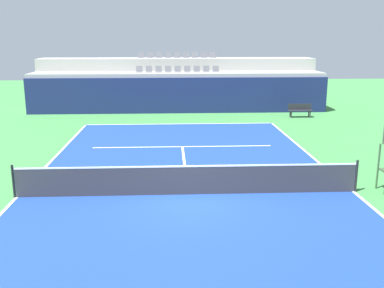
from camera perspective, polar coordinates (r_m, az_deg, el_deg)
ground_plane at (r=14.34m, az=-0.51°, el=-6.56°), size 80.00×80.00×0.00m
court_surface at (r=14.34m, az=-0.51°, el=-6.54°), size 11.00×24.00×0.01m
baseline_far at (r=25.88m, az=-1.60°, el=2.62°), size 11.00×0.10×0.00m
sideline_left at (r=15.14m, az=-21.73°, el=-6.41°), size 0.10×24.00×0.00m
sideline_right at (r=15.53m, az=20.13°, el=-5.78°), size 0.10×24.00×0.00m
service_line_far at (r=20.46m, az=-1.25°, el=-0.35°), size 8.26×0.10×0.00m
centre_service_line at (r=17.37m, az=-0.94°, el=-2.89°), size 0.10×6.40×0.00m
back_wall at (r=29.55m, az=-1.78°, el=6.28°), size 20.02×0.30×2.36m
stands_tier_lower at (r=30.87m, az=-1.84°, el=6.83°), size 20.02×2.40×2.61m
stands_tier_upper at (r=33.21m, az=-1.92°, el=8.05°), size 20.02×2.40×3.47m
seating_row_lower at (r=30.83m, az=-1.86°, el=9.48°), size 5.73×0.44×0.44m
seating_row_upper at (r=33.18m, az=-1.95°, el=11.26°), size 5.73×0.44×0.44m
tennis_net at (r=14.17m, az=-0.52°, el=-4.63°), size 11.08×0.08×1.07m
player_bench at (r=28.87m, az=13.79°, el=4.37°), size 1.50×0.40×0.85m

